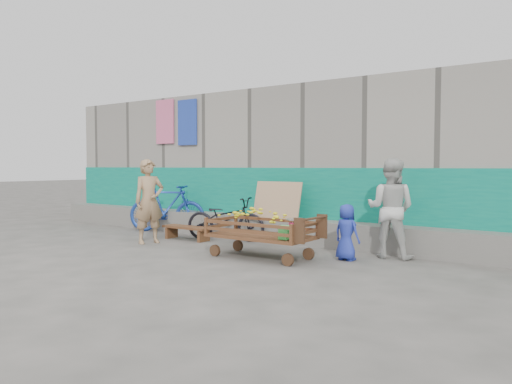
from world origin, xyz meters
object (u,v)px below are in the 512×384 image
Objects in this scene: banana_cart at (259,225)px; vendor_man at (149,201)px; child at (347,232)px; bicycle_dark at (225,219)px; bicycle_blue at (167,207)px; bench at (187,230)px; woman at (391,208)px.

vendor_man is (-2.51, 0.02, 0.26)m from banana_cart.
child is 2.82m from bicycle_dark.
bicycle_blue is (-4.58, 0.70, 0.11)m from child.
vendor_man reaches higher than child.
child is 0.48× the size of bicycle_blue.
banana_cart is 1.35m from child.
child is at bearing 26.84° from banana_cart.
bicycle_dark is 0.89× the size of bicycle_blue.
bicycle_blue is at bearing 1.57° from child.
bicycle_dark reaches higher than bench.
child is at bearing -115.89° from bicycle_dark.
banana_cart is 1.15× the size of vendor_man.
bench is 0.79m from bicycle_dark.
bench is at bearing 103.71° from bicycle_dark.
child is at bearing -118.33° from bicycle_blue.
vendor_man is 1.48m from bicycle_dark.
woman is (3.90, 0.46, 0.58)m from bench.
banana_cart reaches higher than bench.
bench is 0.68× the size of vendor_man.
bench is 0.67× the size of bicycle_dark.
banana_cart is at bearing 30.87° from woman.
bench is 3.97m from woman.
banana_cart is 2.09× the size of child.
child is at bearing -2.10° from bench.
bicycle_blue is at bearing 153.47° from bench.
vendor_man is at bearing -165.73° from bicycle_blue.
child reaches higher than banana_cart.
bench is (-2.23, 0.73, -0.32)m from banana_cart.
child is (3.43, -0.13, 0.23)m from bench.
woman is (1.67, 1.19, 0.26)m from banana_cart.
bicycle_dark is (0.66, 0.37, 0.22)m from bench.
woman reaches higher than child.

